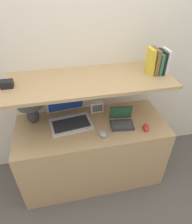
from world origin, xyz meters
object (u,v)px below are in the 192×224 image
object	(u,v)px
shelf_gadget	(7,84)
router_box	(97,106)
book_yellow	(150,61)
laptop_small	(121,121)
book_brown	(155,61)
second_mouse	(146,127)
table_lamp	(30,102)
laptop_large	(69,117)
book_green	(158,63)
book_black	(161,62)
book_white	(165,61)
computer_mouse	(103,134)

from	to	relation	value
shelf_gadget	router_box	bearing A→B (deg)	10.56
router_box	book_yellow	world-z (taller)	book_yellow
laptop_small	book_brown	distance (m)	0.61
second_mouse	book_brown	bearing A→B (deg)	68.51
laptop_small	book_yellow	world-z (taller)	book_yellow
table_lamp	router_box	bearing A→B (deg)	4.28
shelf_gadget	book_brown	bearing A→B (deg)	0.00
laptop_large	book_green	bearing A→B (deg)	-2.16
laptop_small	book_green	xyz separation A→B (m)	(0.33, 0.11, 0.50)
book_black	table_lamp	bearing A→B (deg)	175.47
book_white	computer_mouse	bearing A→B (deg)	-158.98
book_white	book_brown	distance (m)	0.09
table_lamp	laptop_small	world-z (taller)	table_lamp
computer_mouse	book_green	world-z (taller)	book_green
laptop_large	computer_mouse	xyz separation A→B (m)	(0.27, -0.26, -0.03)
laptop_small	book_brown	xyz separation A→B (m)	(0.29, 0.11, 0.52)
book_yellow	shelf_gadget	distance (m)	1.19
second_mouse	book_brown	size ratio (longest dim) A/B	0.52
book_green	shelf_gadget	world-z (taller)	book_green
laptop_large	book_green	size ratio (longest dim) A/B	2.27
book_green	book_brown	distance (m)	0.04
second_mouse	book_green	distance (m)	0.58
laptop_small	book_white	size ratio (longest dim) A/B	1.12
laptop_small	computer_mouse	bearing A→B (deg)	-151.24
laptop_large	computer_mouse	distance (m)	0.37
computer_mouse	router_box	xyz separation A→B (m)	(0.03, 0.37, 0.04)
book_black	shelf_gadget	bearing A→B (deg)	180.00
computer_mouse	book_green	distance (m)	0.78
book_white	shelf_gadget	world-z (taller)	book_white
table_lamp	book_yellow	distance (m)	1.12
computer_mouse	second_mouse	world-z (taller)	same
laptop_small	book_yellow	xyz separation A→B (m)	(0.25, 0.11, 0.52)
book_green	second_mouse	bearing A→B (deg)	-118.42
second_mouse	router_box	size ratio (longest dim) A/B	0.89
book_white	book_black	distance (m)	0.03
laptop_small	book_green	world-z (taller)	book_green
book_black	laptop_large	bearing A→B (deg)	177.92
laptop_small	book_yellow	distance (m)	0.59
router_box	book_brown	xyz separation A→B (m)	(0.48, -0.14, 0.50)
laptop_large	computer_mouse	world-z (taller)	laptop_large
router_box	book_black	bearing A→B (deg)	-14.45
laptop_small	second_mouse	world-z (taller)	laptop_small
table_lamp	second_mouse	world-z (taller)	table_lamp
book_white	shelf_gadget	bearing A→B (deg)	180.00
table_lamp	second_mouse	xyz separation A→B (m)	(1.01, -0.32, -0.21)
computer_mouse	second_mouse	distance (m)	0.41
book_brown	book_yellow	world-z (taller)	book_yellow
book_black	book_yellow	xyz separation A→B (m)	(-0.10, 0.00, 0.01)
second_mouse	book_green	size ratio (longest dim) A/B	0.60
table_lamp	book_brown	bearing A→B (deg)	-4.79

